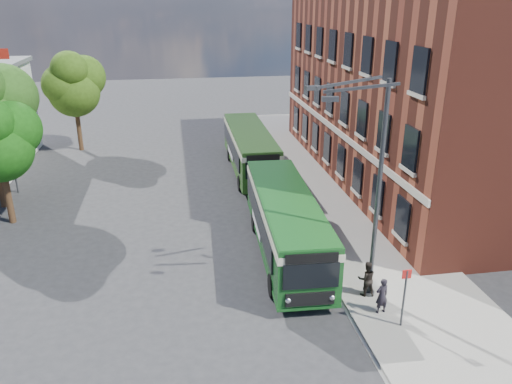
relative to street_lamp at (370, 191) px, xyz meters
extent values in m
plane|color=#2A2A2D|center=(-4.84, 2.00, -4.79)|extent=(120.00, 120.00, 0.00)
cube|color=gray|center=(2.16, 10.00, -4.72)|extent=(6.00, 48.00, 0.15)
cube|color=beige|center=(-0.89, 10.00, -4.79)|extent=(0.12, 48.00, 0.01)
cube|color=maroon|center=(9.16, 14.00, 1.21)|extent=(12.00, 26.00, 12.00)
cube|color=beige|center=(3.12, 14.00, -1.19)|extent=(0.12, 26.00, 0.35)
cylinder|color=#3B3D40|center=(-17.34, 15.00, -0.29)|extent=(0.10, 0.10, 9.00)
cube|color=#A21A12|center=(-16.89, 15.00, 3.81)|extent=(0.90, 0.02, 0.60)
cylinder|color=#3B3D40|center=(0.36, 0.00, -4.64)|extent=(0.44, 0.44, 0.30)
cylinder|color=#3B3D40|center=(0.36, 0.00, -0.29)|extent=(0.18, 0.18, 9.00)
cube|color=#3B3D40|center=(-0.87, -0.60, 4.01)|extent=(2.58, 0.46, 0.37)
cube|color=#3B3D40|center=(-0.87, 0.60, 4.01)|extent=(2.58, 0.46, 0.37)
cube|color=#3B3D40|center=(-2.11, -1.08, 3.76)|extent=(0.55, 0.22, 0.16)
cube|color=#3B3D40|center=(-2.11, 1.08, 3.76)|extent=(0.55, 0.22, 0.16)
cylinder|color=#3B3D40|center=(0.76, -2.20, -3.54)|extent=(0.08, 0.08, 2.50)
cube|color=red|center=(0.76, -2.20, -2.44)|extent=(0.35, 0.04, 0.35)
cube|color=#154D1A|center=(-2.24, 4.37, -3.02)|extent=(2.99, 11.02, 2.45)
cube|color=#154D1A|center=(-2.24, 4.37, -4.29)|extent=(3.03, 11.06, 0.14)
cube|color=black|center=(-3.50, 4.73, -2.89)|extent=(0.49, 9.11, 1.10)
cube|color=black|center=(-0.94, 4.61, -2.89)|extent=(0.49, 9.11, 1.10)
cube|color=beige|center=(-2.24, 4.37, -2.19)|extent=(3.05, 11.08, 0.32)
cube|color=#154D1A|center=(-2.24, 4.37, -1.83)|extent=(2.89, 10.92, 0.12)
cube|color=black|center=(-2.48, -1.11, -2.84)|extent=(2.15, 0.18, 1.05)
cube|color=black|center=(-2.49, -1.12, -2.09)|extent=(2.00, 0.17, 0.38)
cube|color=black|center=(-2.49, -1.12, -3.84)|extent=(1.90, 0.17, 0.55)
sphere|color=silver|center=(-3.33, -1.07, -3.84)|extent=(0.26, 0.26, 0.26)
sphere|color=silver|center=(-1.63, -1.14, -3.84)|extent=(0.26, 0.26, 0.26)
cube|color=black|center=(-1.99, 9.85, -2.79)|extent=(2.00, 0.17, 0.90)
cube|color=white|center=(-3.48, 5.43, -3.64)|extent=(0.18, 3.20, 0.45)
cylinder|color=black|center=(-3.57, 0.77, -4.29)|extent=(0.32, 1.01, 1.00)
cylinder|color=black|center=(-1.23, 0.66, -4.29)|extent=(0.32, 1.01, 1.00)
cylinder|color=black|center=(-3.29, 7.08, -4.29)|extent=(0.32, 1.01, 1.00)
cylinder|color=black|center=(-0.95, 6.97, -4.29)|extent=(0.32, 1.01, 1.00)
cube|color=#2D5C1D|center=(-2.05, 16.84, -3.02)|extent=(2.59, 11.15, 2.45)
cube|color=#2D5C1D|center=(-2.05, 16.84, -4.29)|extent=(2.63, 11.19, 0.14)
cube|color=black|center=(-3.33, 17.15, -2.89)|extent=(0.16, 9.33, 1.10)
cube|color=black|center=(-0.77, 17.12, -2.89)|extent=(0.16, 9.33, 1.10)
cube|color=#EBE8C2|center=(-2.05, 16.84, -2.19)|extent=(2.65, 11.21, 0.32)
cube|color=#2D5C1D|center=(-2.05, 16.84, -1.83)|extent=(2.49, 11.05, 0.12)
cube|color=black|center=(-2.10, 11.24, -2.84)|extent=(2.15, 0.10, 1.05)
cube|color=black|center=(-2.10, 11.23, -2.09)|extent=(2.00, 0.10, 0.38)
cube|color=black|center=(-2.10, 11.23, -3.84)|extent=(1.90, 0.10, 0.55)
sphere|color=silver|center=(-2.95, 11.26, -3.84)|extent=(0.26, 0.26, 0.26)
sphere|color=silver|center=(-1.25, 11.25, -3.84)|extent=(0.26, 0.26, 0.26)
cube|color=black|center=(-2.00, 22.43, -2.79)|extent=(2.00, 0.10, 0.90)
cube|color=white|center=(-3.33, 17.85, -3.64)|extent=(0.07, 3.20, 0.45)
cylinder|color=black|center=(-3.25, 13.08, -4.29)|extent=(0.29, 1.00, 1.00)
cylinder|color=black|center=(-0.91, 13.06, -4.29)|extent=(0.29, 1.00, 1.00)
cylinder|color=black|center=(-3.20, 19.61, -4.29)|extent=(0.29, 1.00, 1.00)
cylinder|color=black|center=(-0.86, 19.59, -4.29)|extent=(0.29, 1.00, 1.00)
imported|color=black|center=(0.33, -1.28, -3.89)|extent=(0.61, 0.47, 1.50)
imported|color=black|center=(0.20, -0.01, -3.88)|extent=(0.80, 0.65, 1.53)
cylinder|color=#372314|center=(-16.37, 10.30, -3.29)|extent=(0.36, 0.36, 3.00)
sphere|color=#13450D|center=(-15.69, 10.85, 0.33)|extent=(3.00, 3.00, 3.00)
sphere|color=#244815|center=(-16.65, 13.43, 1.60)|extent=(3.75, 3.75, 3.75)
cylinder|color=#372314|center=(-14.84, 24.32, -3.09)|extent=(0.36, 0.36, 3.39)
sphere|color=#2E4D12|center=(-14.84, 24.32, -0.01)|extent=(4.01, 4.01, 4.01)
sphere|color=#2E4D12|center=(-14.07, 24.93, 1.00)|extent=(3.39, 3.39, 3.39)
sphere|color=#2E4D12|center=(-15.54, 23.78, 0.61)|extent=(3.09, 3.09, 3.09)
sphere|color=#2E4D12|center=(-14.84, 23.54, 1.77)|extent=(2.78, 2.78, 2.78)
camera|label=1|loc=(-7.15, -16.74, 6.86)|focal=35.00mm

